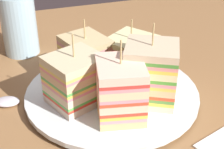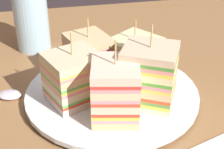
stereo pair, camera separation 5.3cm
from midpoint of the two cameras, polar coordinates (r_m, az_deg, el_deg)
The scene contains 9 objects.
ground_plane at distance 56.26cm, azimuth -2.72°, elevation -4.73°, with size 99.58×90.41×1.80cm, color olive.
plate at distance 55.27cm, azimuth -2.77°, elevation -3.25°, with size 27.85×27.85×1.40cm.
sandwich_wedge_0 at distance 57.20cm, azimuth -7.06°, elevation 2.66°, with size 8.44×9.27×10.50cm.
sandwich_wedge_1 at distance 51.01cm, azimuth -9.09°, elevation -0.95°, with size 9.69×9.22×11.22cm.
sandwich_wedge_2 at distance 47.62cm, azimuth -1.81°, elevation -2.63°, with size 7.94×8.86×11.77cm.
sandwich_wedge_3 at distance 50.64cm, azimuth 3.45°, elevation 0.14°, with size 10.05×9.78×12.56cm.
sandwich_wedge_4 at distance 57.69cm, azimuth 0.48°, elevation 2.95°, with size 10.21×10.02×10.11cm.
chip_pile at distance 54.55cm, azimuth -2.97°, elevation -1.93°, with size 7.42×7.17×1.77cm.
drinking_glass at distance 70.89cm, azimuth -17.32°, elevation 7.22°, with size 6.85×6.85×11.96cm.
Camera 1 is at (14.81, 43.49, 31.68)cm, focal length 54.56 mm.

